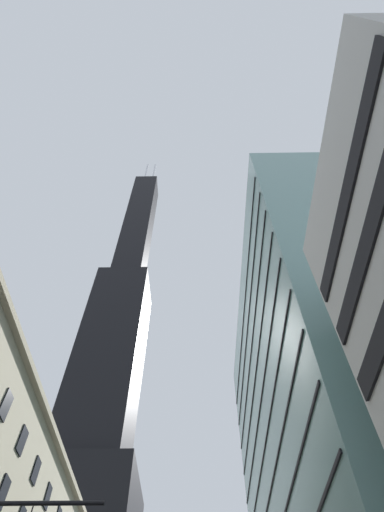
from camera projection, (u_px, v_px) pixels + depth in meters
The scene contains 2 objects.
dark_skyscraper at pixel (101, 401), 106.43m from camera, with size 24.70×24.70×229.11m.
glass_office_midrise at pixel (355, 438), 41.89m from camera, with size 19.16×42.94×50.20m.
Camera 1 is at (4.07, -9.47, 1.52)m, focal length 28.25 mm.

